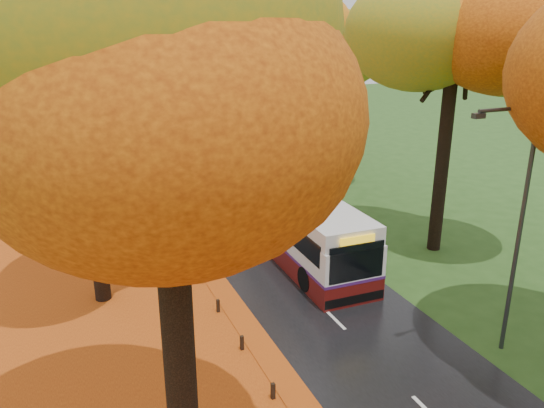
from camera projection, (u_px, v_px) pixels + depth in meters
road at (222, 208)px, 30.72m from camera, size 6.50×90.00×0.04m
centre_line at (222, 207)px, 30.71m from camera, size 0.12×90.00×0.01m
leaf_verge at (56, 230)px, 27.42m from camera, size 12.00×90.00×0.02m
leaf_drift at (170, 214)px, 29.59m from camera, size 0.90×90.00×0.01m
trees_left at (68, 36)px, 26.83m from camera, size 9.20×74.00×13.88m
trees_right at (321, 32)px, 31.93m from camera, size 9.30×74.20×13.96m
streetlamp_near at (516, 214)px, 15.82m from camera, size 2.45×0.18×8.00m
streetlamp_mid at (254, 110)px, 35.03m from camera, size 2.45×0.18×8.00m
streetlamp_far at (177, 80)px, 54.24m from camera, size 2.45×0.18×8.00m
bus at (294, 219)px, 24.37m from camera, size 2.78×11.36×2.98m
car_white at (163, 175)px, 34.79m from camera, size 2.91×4.49×1.42m
car_silver at (147, 159)px, 38.96m from camera, size 2.63×4.33×1.35m
car_dark at (123, 129)px, 50.12m from camera, size 3.31×4.94×1.33m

